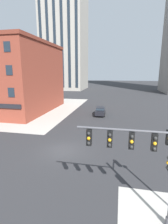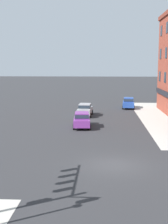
{
  "view_description": "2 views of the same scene",
  "coord_description": "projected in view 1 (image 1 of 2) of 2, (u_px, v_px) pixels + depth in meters",
  "views": [
    {
      "loc": [
        5.84,
        -16.71,
        8.3
      ],
      "look_at": [
        1.95,
        1.77,
        3.97
      ],
      "focal_mm": 28.1,
      "sensor_mm": 36.0,
      "label": 1
    },
    {
      "loc": [
        21.07,
        -0.82,
        6.97
      ],
      "look_at": [
        -1.88,
        -2.21,
        3.45
      ],
      "focal_mm": 49.98,
      "sensor_mm": 36.0,
      "label": 2
    }
  ],
  "objects": [
    {
      "name": "ground_plane",
      "position": [
        63.0,
        150.0,
        18.97
      ],
      "size": [
        320.0,
        320.0,
        0.0
      ],
      "primitive_type": "plane",
      "color": "#2D2D30"
    },
    {
      "name": "traffic_signal_main",
      "position": [
        149.0,
        155.0,
        9.22
      ],
      "size": [
        5.29,
        2.09,
        6.04
      ],
      "color": "#4C4C51",
      "rests_on": "ground"
    },
    {
      "name": "car_main_northbound_near",
      "position": [
        100.0,
        111.0,
        34.19
      ],
      "size": [
        2.08,
        4.49,
        1.68
      ],
      "color": "black",
      "rests_on": "ground"
    },
    {
      "name": "sidewalk_far_corner",
      "position": [
        10.0,
        107.0,
        42.06
      ],
      "size": [
        32.0,
        32.0,
        0.02
      ],
      "primitive_type": "cube",
      "color": "#B7B2A8",
      "rests_on": "ground"
    },
    {
      "name": "storefront_block_near_corner",
      "position": [
        3.0,
        77.0,
        38.19
      ],
      "size": [
        21.51,
        19.89,
        14.3
      ],
      "color": "brown",
      "rests_on": "ground"
    },
    {
      "name": "residential_tower_skyline_left",
      "position": [
        64.0,
        3.0,
        79.1
      ],
      "size": [
        19.39,
        18.7,
        77.14
      ],
      "color": "#9E998E",
      "rests_on": "ground"
    }
  ]
}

